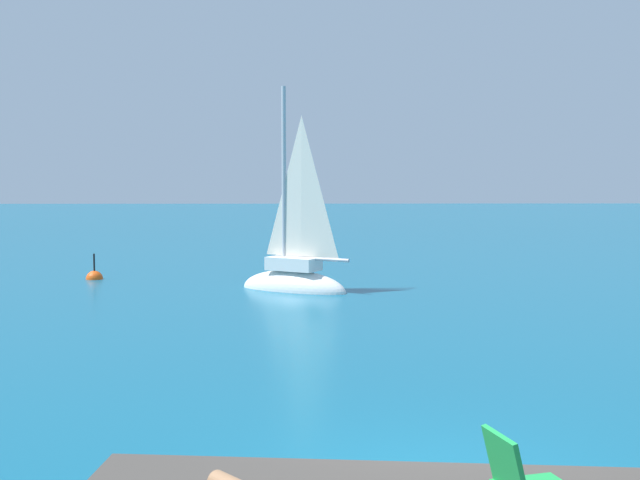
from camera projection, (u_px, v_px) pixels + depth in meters
name	position (u px, v px, depth m)	size (l,w,h in m)	color
sailboat_near	(294.00, 278.00, 25.42)	(3.66, 2.81, 6.72)	white
beach_chair	(523.00, 479.00, 6.13)	(0.70, 0.62, 0.80)	green
marker_buoy	(94.00, 279.00, 28.01)	(0.56, 0.56, 1.13)	#EA5114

